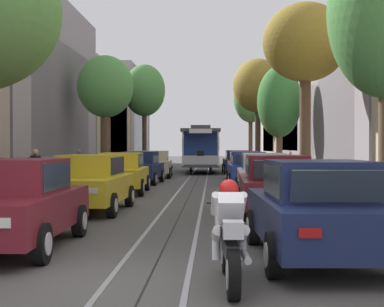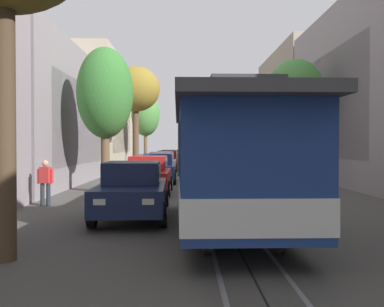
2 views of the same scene
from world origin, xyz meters
The scene contains 26 objects.
ground_plane centered at (0.00, 23.69, 0.00)m, with size 160.00×160.00×0.00m, color #4C4947.
trolley_track_rails centered at (0.00, 27.62, 0.00)m, with size 1.14×67.23×0.01m.
building_facade_left centered at (-8.81, 26.98, 4.63)m, with size 5.27×58.93×9.95m.
building_facade_right centered at (8.97, 28.21, 4.59)m, with size 5.83×58.93×10.41m.
parked_car_maroon_near_left centered at (-2.65, 2.52, 0.80)m, with size 2.06×4.39×1.58m.
parked_car_yellow_second_left centered at (-2.54, 8.20, 0.80)m, with size 2.05×4.38×1.58m.
parked_car_yellow_mid_left centered at (-2.68, 14.36, 0.80)m, with size 2.11×4.41×1.58m.
parked_car_navy_fourth_left centered at (-2.69, 20.10, 0.80)m, with size 2.12×4.41×1.58m.
parked_car_beige_fifth_left centered at (-2.56, 25.84, 0.80)m, with size 2.10×4.41×1.58m.
parked_car_navy_near_right centered at (2.54, 1.72, 0.80)m, with size 2.10×4.40×1.58m.
parked_car_maroon_second_right centered at (2.52, 7.45, 0.80)m, with size 2.06×4.39×1.58m.
parked_car_white_mid_right centered at (2.68, 12.95, 0.80)m, with size 2.08×4.40×1.58m.
parked_car_blue_fourth_right centered at (2.54, 19.36, 0.80)m, with size 2.05×4.38×1.58m.
parked_car_red_fifth_right centered at (2.63, 24.60, 0.80)m, with size 2.02×4.37×1.58m.
parked_car_navy_sixth_right centered at (2.54, 30.94, 0.80)m, with size 2.08×4.40×1.58m.
street_tree_kerb_left_second centered at (-4.56, 20.85, 4.75)m, with size 2.83×2.81×6.43m.
street_tree_kerb_left_mid centered at (-4.61, 37.32, 6.28)m, with size 3.32×2.77×8.42m.
street_tree_kerb_right_second centered at (4.35, 14.00, 5.65)m, with size 3.22×2.77×7.24m.
street_tree_kerb_right_mid centered at (4.55, 24.00, 4.27)m, with size 2.45×2.51×6.31m.
street_tree_kerb_right_fourth centered at (4.28, 35.41, 6.42)m, with size 3.76×4.02×8.53m.
street_tree_kerb_right_far centered at (4.42, 45.74, 6.40)m, with size 3.22×2.97×8.81m.
cable_car_trolley centered at (0.00, 32.86, 1.66)m, with size 2.72×9.16×3.28m.
motorcycle_with_rider centered at (1.08, -0.01, 0.65)m, with size 0.56×1.99×1.37m.
pedestrian_on_left_pavement centered at (-5.41, 12.31, 0.98)m, with size 0.55×0.41×1.73m.
pedestrian_on_right_pavement centered at (5.78, 28.37, 0.87)m, with size 0.55×0.30×1.55m.
pedestrian_crossing_far centered at (-5.49, 19.12, 0.96)m, with size 0.55×0.39×1.70m.
Camera 1 is at (0.87, -7.22, 1.79)m, focal length 52.33 mm.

